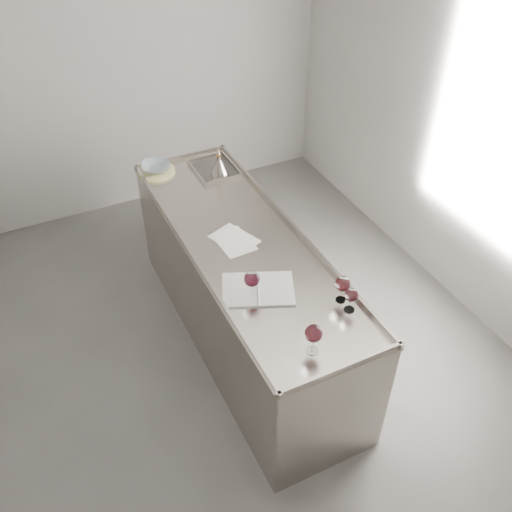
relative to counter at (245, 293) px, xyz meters
name	(u,v)px	position (x,y,z in m)	size (l,w,h in m)	color
room_shell	(183,231)	(-0.50, -0.30, 0.93)	(4.54, 5.04, 2.84)	#54514F
counter	(245,293)	(0.00, 0.00, 0.00)	(0.77, 2.42, 0.97)	gray
wine_glass_left	(314,334)	(-0.07, -1.01, 0.60)	(0.10, 0.10, 0.19)	white
wine_glass_middle	(252,279)	(-0.18, -0.49, 0.60)	(0.09, 0.09, 0.18)	white
wine_glass_right	(343,284)	(0.27, -0.75, 0.59)	(0.09, 0.09, 0.17)	white
wine_glass_small	(351,296)	(0.27, -0.84, 0.58)	(0.08, 0.08, 0.16)	white
notebook	(258,289)	(-0.12, -0.46, 0.47)	(0.51, 0.44, 0.02)	silver
loose_paper_top	(234,239)	(-0.05, 0.05, 0.47)	(0.21, 0.30, 0.00)	white
loose_paper_under	(234,242)	(-0.06, 0.02, 0.47)	(0.21, 0.29, 0.00)	white
trivet	(156,171)	(-0.24, 1.08, 0.48)	(0.29, 0.29, 0.02)	beige
ceramic_bowl	(156,167)	(-0.24, 1.08, 0.51)	(0.22, 0.22, 0.05)	#96A7AE
wine_funnel	(219,167)	(0.18, 0.83, 0.54)	(0.16, 0.16, 0.23)	#9C948B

